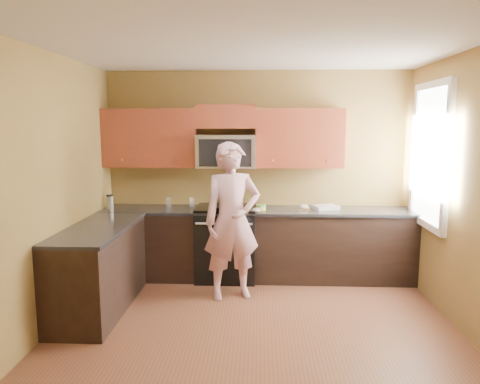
# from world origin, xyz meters

# --- Properties ---
(floor) EXTENTS (4.00, 4.00, 0.00)m
(floor) POSITION_xyz_m (0.00, 0.00, 0.00)
(floor) COLOR brown
(floor) RESTS_ON ground
(ceiling) EXTENTS (4.00, 4.00, 0.00)m
(ceiling) POSITION_xyz_m (0.00, 0.00, 2.70)
(ceiling) COLOR white
(ceiling) RESTS_ON ground
(wall_back) EXTENTS (4.00, 0.00, 4.00)m
(wall_back) POSITION_xyz_m (0.00, 2.00, 1.35)
(wall_back) COLOR brown
(wall_back) RESTS_ON ground
(wall_front) EXTENTS (4.00, 0.00, 4.00)m
(wall_front) POSITION_xyz_m (0.00, -2.00, 1.35)
(wall_front) COLOR brown
(wall_front) RESTS_ON ground
(wall_left) EXTENTS (0.00, 4.00, 4.00)m
(wall_left) POSITION_xyz_m (-2.00, 0.00, 1.35)
(wall_left) COLOR brown
(wall_left) RESTS_ON ground
(cabinet_back_run) EXTENTS (4.00, 0.60, 0.88)m
(cabinet_back_run) POSITION_xyz_m (0.00, 1.70, 0.44)
(cabinet_back_run) COLOR black
(cabinet_back_run) RESTS_ON floor
(cabinet_left_run) EXTENTS (0.60, 1.60, 0.88)m
(cabinet_left_run) POSITION_xyz_m (-1.70, 0.60, 0.44)
(cabinet_left_run) COLOR black
(cabinet_left_run) RESTS_ON floor
(countertop_back) EXTENTS (4.00, 0.62, 0.04)m
(countertop_back) POSITION_xyz_m (0.00, 1.69, 0.90)
(countertop_back) COLOR black
(countertop_back) RESTS_ON cabinet_back_run
(countertop_left) EXTENTS (0.62, 1.60, 0.04)m
(countertop_left) POSITION_xyz_m (-1.69, 0.60, 0.90)
(countertop_left) COLOR black
(countertop_left) RESTS_ON cabinet_left_run
(stove) EXTENTS (0.76, 0.65, 0.95)m
(stove) POSITION_xyz_m (-0.40, 1.68, 0.47)
(stove) COLOR black
(stove) RESTS_ON floor
(microwave) EXTENTS (0.76, 0.40, 0.42)m
(microwave) POSITION_xyz_m (-0.40, 1.80, 1.45)
(microwave) COLOR silver
(microwave) RESTS_ON wall_back
(upper_cab_left) EXTENTS (1.22, 0.33, 0.75)m
(upper_cab_left) POSITION_xyz_m (-1.39, 1.83, 1.45)
(upper_cab_left) COLOR maroon
(upper_cab_left) RESTS_ON wall_back
(upper_cab_right) EXTENTS (1.12, 0.33, 0.75)m
(upper_cab_right) POSITION_xyz_m (0.54, 1.83, 1.45)
(upper_cab_right) COLOR maroon
(upper_cab_right) RESTS_ON wall_back
(upper_cab_over_mw) EXTENTS (0.76, 0.33, 0.30)m
(upper_cab_over_mw) POSITION_xyz_m (-0.40, 1.83, 2.10)
(upper_cab_over_mw) COLOR maroon
(upper_cab_over_mw) RESTS_ON wall_back
(window) EXTENTS (0.06, 1.06, 1.66)m
(window) POSITION_xyz_m (1.98, 1.20, 1.65)
(window) COLOR white
(window) RESTS_ON wall_right
(woman) EXTENTS (0.76, 0.62, 1.81)m
(woman) POSITION_xyz_m (-0.28, 1.03, 0.90)
(woman) COLOR #CB6581
(woman) RESTS_ON floor
(frying_pan) EXTENTS (0.26, 0.43, 0.06)m
(frying_pan) POSITION_xyz_m (-0.42, 1.42, 0.95)
(frying_pan) COLOR black
(frying_pan) RESTS_ON stove
(butter_tub) EXTENTS (0.15, 0.15, 0.09)m
(butter_tub) POSITION_xyz_m (0.05, 1.62, 0.92)
(butter_tub) COLOR gold
(butter_tub) RESTS_ON countertop_back
(toast_slice) EXTENTS (0.13, 0.13, 0.01)m
(toast_slice) POSITION_xyz_m (0.62, 1.69, 0.93)
(toast_slice) COLOR #B27F47
(toast_slice) RESTS_ON countertop_back
(napkin_a) EXTENTS (0.14, 0.15, 0.06)m
(napkin_a) POSITION_xyz_m (-0.01, 1.45, 0.95)
(napkin_a) COLOR silver
(napkin_a) RESTS_ON countertop_back
(napkin_b) EXTENTS (0.13, 0.14, 0.07)m
(napkin_b) POSITION_xyz_m (0.60, 1.70, 0.95)
(napkin_b) COLOR silver
(napkin_b) RESTS_ON countertop_back
(dish_towel) EXTENTS (0.36, 0.32, 0.05)m
(dish_towel) POSITION_xyz_m (0.89, 1.73, 0.95)
(dish_towel) COLOR silver
(dish_towel) RESTS_ON countertop_back
(travel_mug) EXTENTS (0.09, 0.09, 0.18)m
(travel_mug) POSITION_xyz_m (-1.90, 1.64, 0.92)
(travel_mug) COLOR silver
(travel_mug) RESTS_ON countertop_back
(glass_a) EXTENTS (0.09, 0.09, 0.12)m
(glass_a) POSITION_xyz_m (-1.18, 1.85, 0.98)
(glass_a) COLOR silver
(glass_a) RESTS_ON countertop_back
(glass_b) EXTENTS (0.09, 0.09, 0.12)m
(glass_b) POSITION_xyz_m (-0.86, 1.81, 0.98)
(glass_b) COLOR silver
(glass_b) RESTS_ON countertop_back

